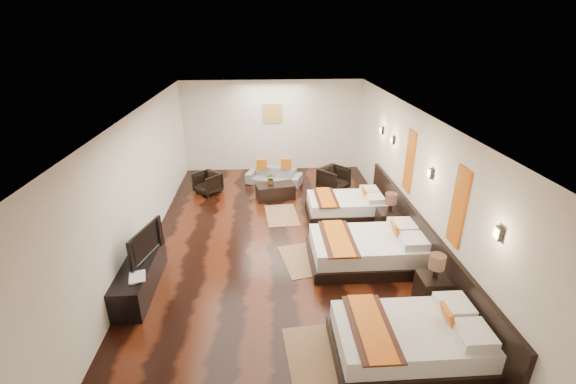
{
  "coord_description": "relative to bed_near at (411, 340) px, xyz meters",
  "views": [
    {
      "loc": [
        -0.28,
        -7.23,
        4.33
      ],
      "look_at": [
        0.2,
        0.25,
        1.1
      ],
      "focal_mm": 24.45,
      "sensor_mm": 36.0,
      "label": 1
    }
  ],
  "objects": [
    {
      "name": "floor",
      "position": [
        -1.7,
        3.15,
        -0.28
      ],
      "size": [
        5.5,
        9.5,
        0.01
      ],
      "primitive_type": "cube",
      "color": "black",
      "rests_on": "ground"
    },
    {
      "name": "ceiling",
      "position": [
        -1.7,
        3.15,
        2.52
      ],
      "size": [
        5.5,
        9.5,
        0.01
      ],
      "primitive_type": "cube",
      "color": "white",
      "rests_on": "floor"
    },
    {
      "name": "back_wall",
      "position": [
        -1.7,
        7.9,
        1.12
      ],
      "size": [
        5.5,
        0.01,
        2.8
      ],
      "primitive_type": "cube",
      "color": "silver",
      "rests_on": "floor"
    },
    {
      "name": "left_wall",
      "position": [
        -4.45,
        3.15,
        1.12
      ],
      "size": [
        0.01,
        9.5,
        2.8
      ],
      "primitive_type": "cube",
      "color": "silver",
      "rests_on": "floor"
    },
    {
      "name": "right_wall",
      "position": [
        1.05,
        3.15,
        1.12
      ],
      "size": [
        0.01,
        9.5,
        2.8
      ],
      "primitive_type": "cube",
      "color": "silver",
      "rests_on": "floor"
    },
    {
      "name": "headboard_panel",
      "position": [
        1.01,
        2.35,
        0.17
      ],
      "size": [
        0.08,
        6.6,
        0.9
      ],
      "primitive_type": "cube",
      "color": "black",
      "rests_on": "floor"
    },
    {
      "name": "bed_near",
      "position": [
        0.0,
        0.0,
        0.0
      ],
      "size": [
        2.12,
        1.33,
        0.81
      ],
      "color": "black",
      "rests_on": "floor"
    },
    {
      "name": "bed_mid",
      "position": [
        0.0,
        2.36,
        0.01
      ],
      "size": [
        2.23,
        1.4,
        0.85
      ],
      "color": "black",
      "rests_on": "floor"
    },
    {
      "name": "bed_far",
      "position": [
        -0.0,
        4.46,
        -0.03
      ],
      "size": [
        1.87,
        1.17,
        0.71
      ],
      "color": "black",
      "rests_on": "floor"
    },
    {
      "name": "nightstand_a",
      "position": [
        0.75,
        1.06,
        0.06
      ],
      "size": [
        0.48,
        0.48,
        0.95
      ],
      "color": "black",
      "rests_on": "floor"
    },
    {
      "name": "nightstand_b",
      "position": [
        0.75,
        3.5,
        0.06
      ],
      "size": [
        0.49,
        0.49,
        0.96
      ],
      "color": "black",
      "rests_on": "floor"
    },
    {
      "name": "jute_mat_near",
      "position": [
        -1.35,
        0.05,
        -0.27
      ],
      "size": [
        0.84,
        1.26,
        0.01
      ],
      "primitive_type": "cube",
      "rotation": [
        0.0,
        0.0,
        0.08
      ],
      "color": "#876344",
      "rests_on": "floor"
    },
    {
      "name": "jute_mat_mid",
      "position": [
        -1.27,
        2.51,
        -0.27
      ],
      "size": [
        0.97,
        1.32,
        0.01
      ],
      "primitive_type": "cube",
      "rotation": [
        0.0,
        0.0,
        0.19
      ],
      "color": "#876344",
      "rests_on": "floor"
    },
    {
      "name": "jute_mat_far",
      "position": [
        -1.58,
        4.51,
        -0.27
      ],
      "size": [
        0.84,
        1.25,
        0.01
      ],
      "primitive_type": "cube",
      "rotation": [
        0.0,
        0.0,
        0.07
      ],
      "color": "#876344",
      "rests_on": "floor"
    },
    {
      "name": "tv_console",
      "position": [
        -4.2,
        1.77,
        -0.0
      ],
      "size": [
        0.5,
        1.8,
        0.55
      ],
      "primitive_type": "cube",
      "color": "black",
      "rests_on": "floor"
    },
    {
      "name": "tv",
      "position": [
        -4.15,
        1.94,
        0.57
      ],
      "size": [
        0.4,
        1.02,
        0.59
      ],
      "primitive_type": "imported",
      "rotation": [
        0.0,
        0.0,
        1.3
      ],
      "color": "black",
      "rests_on": "tv_console"
    },
    {
      "name": "book",
      "position": [
        -4.2,
        1.29,
        0.29
      ],
      "size": [
        0.34,
        0.4,
        0.03
      ],
      "primitive_type": "imported",
      "rotation": [
        0.0,
        0.0,
        0.27
      ],
      "color": "black",
      "rests_on": "tv_console"
    },
    {
      "name": "figurine",
      "position": [
        -4.2,
        2.6,
        0.43
      ],
      "size": [
        0.33,
        0.33,
        0.31
      ],
      "primitive_type": "imported",
      "rotation": [
        0.0,
        0.0,
        0.11
      ],
      "color": "brown",
      "rests_on": "tv_console"
    },
    {
      "name": "sofa",
      "position": [
        -1.7,
        6.59,
        -0.04
      ],
      "size": [
        1.71,
        1.12,
        0.46
      ],
      "primitive_type": "imported",
      "rotation": [
        0.0,
        0.0,
        -0.34
      ],
      "color": "gray",
      "rests_on": "floor"
    },
    {
      "name": "armchair_left",
      "position": [
        -3.56,
        6.07,
        0.01
      ],
      "size": [
        0.88,
        0.88,
        0.57
      ],
      "primitive_type": "imported",
      "rotation": [
        0.0,
        0.0,
        -0.74
      ],
      "color": "black",
      "rests_on": "floor"
    },
    {
      "name": "armchair_right",
      "position": [
        -0.05,
        6.03,
        0.05
      ],
      "size": [
        1.01,
        1.01,
        0.66
      ],
      "primitive_type": "imported",
      "rotation": [
        0.0,
        0.0,
        0.74
      ],
      "color": "black",
      "rests_on": "floor"
    },
    {
      "name": "coffee_table",
      "position": [
        -1.7,
        5.54,
        -0.08
      ],
      "size": [
        1.08,
        0.68,
        0.4
      ],
      "primitive_type": "cube",
      "rotation": [
        0.0,
        0.0,
        0.19
      ],
      "color": "black",
      "rests_on": "floor"
    },
    {
      "name": "table_plant",
      "position": [
        -1.82,
        5.6,
        0.27
      ],
      "size": [
        0.28,
        0.25,
        0.3
      ],
      "primitive_type": "imported",
      "rotation": [
        0.0,
        0.0,
        -0.06
      ],
      "color": "#245C1E",
      "rests_on": "coffee_table"
    },
    {
      "name": "orange_panel_a",
      "position": [
        1.03,
        1.25,
        1.42
      ],
      "size": [
        0.04,
        0.4,
        1.3
      ],
      "primitive_type": "cube",
      "color": "#D86014",
      "rests_on": "right_wall"
    },
    {
      "name": "orange_panel_b",
      "position": [
        1.03,
        3.45,
        1.42
      ],
      "size": [
        0.04,
        0.4,
        1.3
      ],
      "primitive_type": "cube",
      "color": "#D86014",
      "rests_on": "right_wall"
    },
    {
      "name": "sconce_near",
      "position": [
        1.01,
        0.15,
        1.57
      ],
      "size": [
        0.07,
        0.12,
        0.18
      ],
      "color": "black",
      "rests_on": "right_wall"
    },
    {
      "name": "sconce_mid",
      "position": [
        1.01,
        2.35,
        1.57
      ],
      "size": [
        0.07,
        0.12,
        0.18
      ],
      "color": "black",
      "rests_on": "right_wall"
    },
    {
      "name": "sconce_far",
      "position": [
        1.01,
        4.55,
        1.57
      ],
      "size": [
        0.07,
        0.12,
        0.18
      ],
      "color": "black",
      "rests_on": "right_wall"
    },
    {
      "name": "sconce_lounge",
      "position": [
        1.01,
        5.45,
        1.57
      ],
      "size": [
        0.07,
        0.12,
        0.18
      ],
      "color": "black",
      "rests_on": "right_wall"
    },
    {
      "name": "gold_artwork",
      "position": [
        -1.7,
        7.88,
        1.52
      ],
      "size": [
        0.6,
        0.04,
        0.6
      ],
      "primitive_type": "cube",
      "color": "#AD873F",
      "rests_on": "back_wall"
    }
  ]
}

